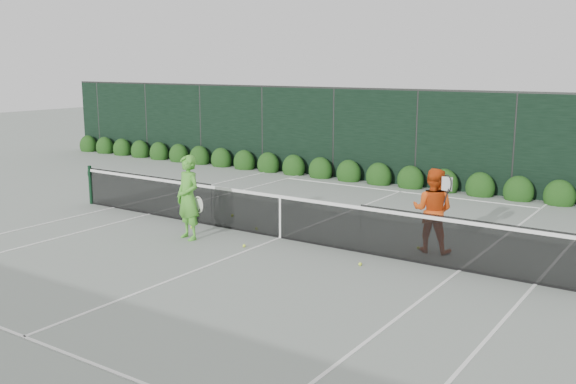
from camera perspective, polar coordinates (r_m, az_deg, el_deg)
The scene contains 8 objects.
ground at distance 14.35m, azimuth -0.69°, elevation -4.11°, with size 80.00×80.00×0.00m, color gray.
tennis_net at distance 14.23m, azimuth -0.78°, elevation -2.03°, with size 12.90×0.10×1.07m.
player_woman at distance 14.24m, azimuth -8.87°, elevation -0.49°, with size 0.77×0.60×1.87m.
player_man at distance 13.46m, azimuth 12.73°, elevation -1.59°, with size 0.94×0.76×1.75m.
court_lines at distance 14.35m, azimuth -0.69°, elevation -4.09°, with size 11.03×23.83×0.01m.
windscreen_fence at distance 11.93m, azimuth -8.16°, elevation 0.08°, with size 32.00×21.07×3.06m.
hedge_row at distance 20.43m, azimuth 10.83°, elevation 1.02°, with size 31.66×0.65×0.94m.
tennis_balls at distance 14.33m, azimuth -0.83°, elevation -3.99°, with size 5.19×2.09×0.07m.
Camera 1 is at (7.90, -11.35, 3.82)m, focal length 40.00 mm.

